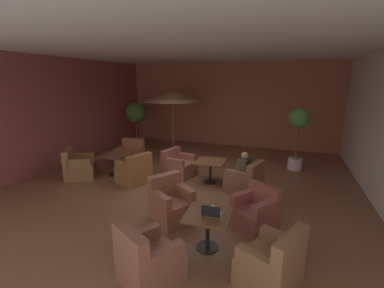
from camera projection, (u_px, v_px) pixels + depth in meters
ground_plane at (186, 185)px, 7.13m from camera, size 9.12×9.89×0.02m
wall_back_brick at (228, 105)px, 11.18m from camera, size 9.12×0.08×3.53m
wall_left_accent at (54, 114)px, 8.25m from camera, size 0.08×9.89×3.53m
ceiling_slab at (185, 48)px, 6.29m from camera, size 9.12×9.89×0.06m
cafe_table_front_left at (208, 221)px, 4.31m from camera, size 0.80×0.80×0.63m
armchair_front_left_north at (171, 204)px, 5.27m from camera, size 1.03×1.01×0.90m
armchair_front_left_east at (148, 262)px, 3.59m from camera, size 0.98×1.00×0.91m
armchair_front_left_south at (272, 264)px, 3.56m from camera, size 0.96×1.01×0.88m
armchair_front_left_west at (255, 212)px, 5.00m from camera, size 0.99×0.99×0.80m
cafe_table_front_right at (210, 165)px, 7.16m from camera, size 0.83×0.83×0.63m
armchair_front_right_north at (179, 166)px, 7.74m from camera, size 0.92×0.93×0.80m
armchair_front_right_east at (245, 181)px, 6.57m from camera, size 0.97×0.95×0.83m
cafe_table_mid_center at (114, 159)px, 7.77m from camera, size 0.74×0.74×0.63m
armchair_mid_center_north at (134, 172)px, 7.16m from camera, size 0.96×0.98×0.87m
armchair_mid_center_east at (130, 156)px, 8.75m from camera, size 0.85×0.81×0.87m
armchair_mid_center_south at (79, 167)px, 7.60m from camera, size 1.10×1.10×0.88m
patio_umbrella_tall_red at (173, 96)px, 9.47m from camera, size 2.25×2.25×2.44m
potted_tree_left_corner at (298, 128)px, 8.09m from camera, size 0.63×0.63×1.99m
potted_tree_mid_left at (136, 115)px, 10.78m from camera, size 0.85×0.85×1.93m
patron_blue_shirt at (244, 165)px, 6.51m from camera, size 0.31×0.40×0.63m
iced_drink_cup at (213, 209)px, 4.33m from camera, size 0.08×0.08×0.11m
open_laptop at (211, 213)px, 4.22m from camera, size 0.32×0.24×0.20m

